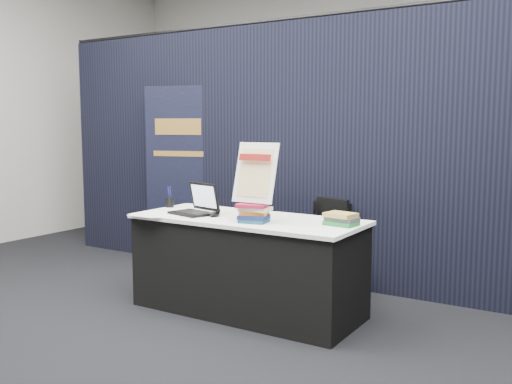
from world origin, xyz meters
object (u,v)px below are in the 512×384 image
object	(u,v)px
laptop	(195,207)
pullup_banner	(180,186)
display_table	(247,265)
book_stack_tall	(253,213)
book_stack_short	(341,219)
stacking_chair	(325,241)
info_sign	(255,173)

from	to	relation	value
laptop	pullup_banner	size ratio (longest dim) A/B	0.20
laptop	pullup_banner	xyz separation A→B (m)	(-1.01, 1.03, 0.01)
display_table	pullup_banner	xyz separation A→B (m)	(-1.46, 0.95, 0.45)
book_stack_tall	pullup_banner	size ratio (longest dim) A/B	0.13
book_stack_tall	book_stack_short	world-z (taller)	book_stack_tall
pullup_banner	stacking_chair	size ratio (longest dim) A/B	2.29
book_stack_tall	book_stack_short	bearing A→B (deg)	20.27
book_stack_tall	stacking_chair	distance (m)	1.05
book_stack_tall	book_stack_short	size ratio (longest dim) A/B	1.00
book_stack_short	stacking_chair	distance (m)	0.95
display_table	laptop	world-z (taller)	laptop
book_stack_short	stacking_chair	bearing A→B (deg)	122.13
laptop	info_sign	distance (m)	0.67
book_stack_tall	stacking_chair	size ratio (longest dim) A/B	0.29
display_table	laptop	xyz separation A→B (m)	(-0.45, -0.09, 0.43)
laptop	stacking_chair	bearing A→B (deg)	64.10
display_table	stacking_chair	xyz separation A→B (m)	(0.28, 0.81, 0.08)
display_table	stacking_chair	bearing A→B (deg)	70.93
laptop	stacking_chair	xyz separation A→B (m)	(0.73, 0.90, -0.36)
display_table	info_sign	bearing A→B (deg)	-39.71
pullup_banner	book_stack_tall	bearing A→B (deg)	-50.56
info_sign	display_table	bearing A→B (deg)	140.34
info_sign	stacking_chair	size ratio (longest dim) A/B	0.56
laptop	pullup_banner	bearing A→B (deg)	147.39
display_table	book_stack_short	world-z (taller)	book_stack_short
display_table	book_stack_short	xyz separation A→B (m)	(0.75, 0.06, 0.42)
book_stack_tall	stacking_chair	world-z (taller)	book_stack_tall
laptop	book_stack_tall	size ratio (longest dim) A/B	1.58
display_table	pullup_banner	size ratio (longest dim) A/B	0.97
stacking_chair	display_table	bearing A→B (deg)	-93.51
laptop	book_stack_short	distance (m)	1.21
book_stack_tall	stacking_chair	bearing A→B (deg)	82.62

